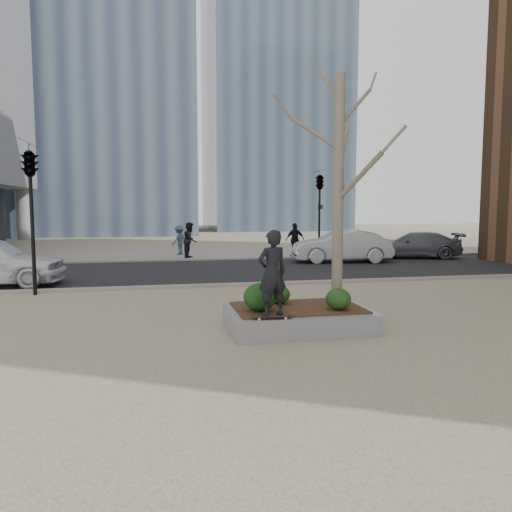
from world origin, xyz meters
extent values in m
plane|color=tan|center=(0.00, 0.00, 0.00)|extent=(120.00, 120.00, 0.00)
cube|color=black|center=(0.00, 10.00, 0.01)|extent=(60.00, 8.00, 0.02)
cube|color=gray|center=(0.00, 17.00, 0.01)|extent=(60.00, 6.00, 0.02)
cube|color=gray|center=(1.00, 0.00, 0.23)|extent=(3.00, 2.00, 0.45)
cube|color=#382314|center=(1.00, 0.00, 0.47)|extent=(2.70, 1.70, 0.04)
ellipsoid|color=#143511|center=(0.11, -0.26, 0.78)|extent=(0.68, 0.68, 0.58)
ellipsoid|color=#143F14|center=(0.69, 0.41, 0.70)|extent=(0.48, 0.48, 0.41)
ellipsoid|color=#193A12|center=(1.74, -0.47, 0.72)|extent=(0.53, 0.53, 0.45)
imported|color=black|center=(0.22, -0.88, 1.36)|extent=(0.69, 0.53, 1.67)
imported|color=#ACAEB4|center=(6.71, 11.93, 0.78)|extent=(4.80, 2.23, 1.52)
imported|color=#50545B|center=(11.07, 12.98, 0.68)|extent=(4.91, 3.19, 1.32)
imported|color=black|center=(-0.15, 15.37, 0.92)|extent=(0.91, 1.04, 1.80)
imported|color=#364F62|center=(-0.60, 17.16, 0.81)|extent=(1.12, 1.15, 1.58)
imported|color=black|center=(5.29, 14.91, 0.90)|extent=(1.05, 0.50, 1.75)
cube|color=slate|center=(-6.00, 42.00, 22.50)|extent=(16.00, 16.00, 45.00)
camera|label=1|loc=(-2.04, -10.16, 2.64)|focal=35.00mm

